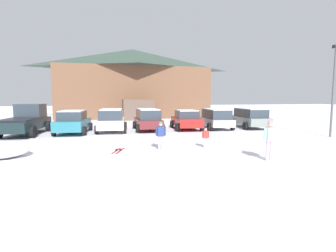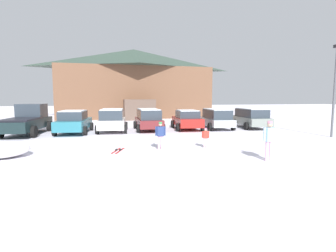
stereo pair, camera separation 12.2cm
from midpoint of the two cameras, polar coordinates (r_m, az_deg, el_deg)
The scene contains 14 objects.
ground at distance 8.34m, azimuth 12.84°, elevation -12.31°, with size 160.00×160.00×0.00m, color white.
ski_lodge at distance 36.16m, azimuth -7.78°, elevation 9.26°, with size 19.72×11.16×9.02m.
parked_teal_hatchback at distance 20.47m, azimuth -20.12°, elevation 0.88°, with size 2.58×4.66×1.69m.
parked_white_suv at distance 20.52m, azimuth -12.33°, elevation 1.37°, with size 2.52×4.21×1.75m.
parked_maroon_van at distance 21.02m, azimuth -4.59°, elevation 1.57°, with size 2.20×4.39×1.72m.
parked_red_sedan at distance 21.63m, azimuth 3.84°, elevation 1.42°, with size 2.45×4.29×1.60m.
parked_silver_wagon at distance 22.44m, azimuth 10.19°, elevation 1.73°, with size 2.47×4.67×1.67m.
parked_grey_wagon at distance 23.70m, azimuth 17.27°, elevation 1.81°, with size 2.53×4.60×1.70m.
pickup_truck at distance 21.33m, azimuth -28.52°, elevation 1.08°, with size 2.70×5.71×2.15m.
skier_adult_in_blue_parka at distance 11.64m, azimuth 21.00°, elevation -2.52°, with size 0.61×0.29×1.67m.
skier_child_in_red_jacket at distance 13.82m, azimuth 7.94°, elevation -2.30°, with size 0.38×0.19×1.05m.
skier_teen_in_navy_coat at distance 13.17m, azimuth -1.86°, elevation -1.77°, with size 0.52×0.23×1.41m.
pair_of_skis at distance 13.23m, azimuth -11.00°, elevation -5.25°, with size 0.73×1.42×0.08m.
lamp_post at distance 20.44m, azimuth 32.21°, elevation 7.30°, with size 0.44×0.24×5.99m.
Camera 1 is at (-3.61, -7.06, 2.63)m, focal length 28.00 mm.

